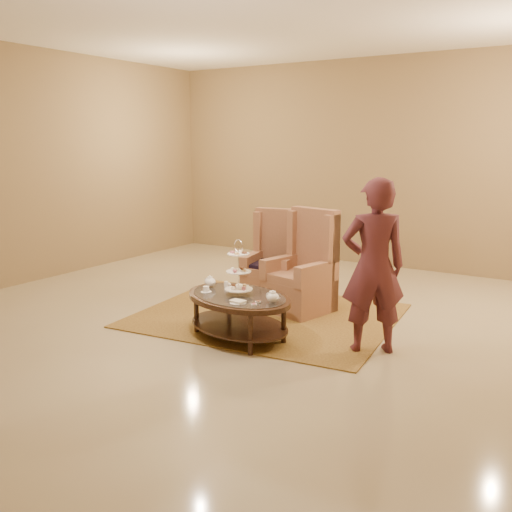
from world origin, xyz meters
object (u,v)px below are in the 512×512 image
Objects in this scene: tea_table at (239,303)px; armchair_left at (274,270)px; armchair_right at (304,277)px; person at (373,266)px.

armchair_left is (-0.47, 1.56, 0.01)m from tea_table.
armchair_left is 0.64m from armchair_right.
armchair_right is (0.59, -0.26, 0.02)m from armchair_left.
armchair_left is at bearing 122.11° from tea_table.
armchair_left is 0.69× the size of person.
person is at bearing -22.25° from armchair_right.
tea_table is 0.85× the size of person.
person is (1.36, 0.40, 0.49)m from tea_table.
armchair_right is (0.12, 1.30, 0.03)m from tea_table.
person reaches higher than tea_table.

